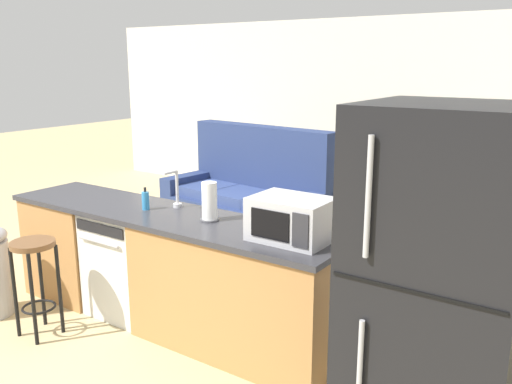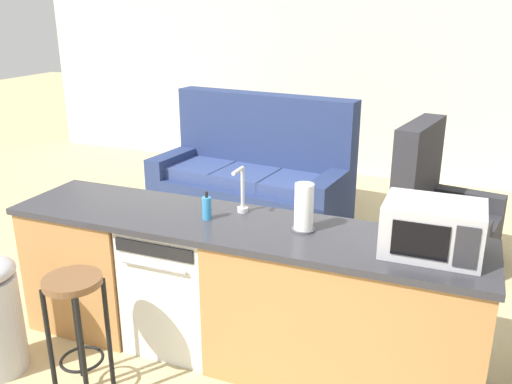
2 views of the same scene
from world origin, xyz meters
name	(u,v)px [view 1 (image 1 of 2)]	position (x,y,z in m)	size (l,w,h in m)	color
ground_plane	(156,317)	(0.00, 0.00, 0.00)	(24.00, 24.00, 0.00)	tan
wall_back	(390,116)	(0.30, 4.20, 1.30)	(10.00, 0.06, 2.60)	silver
kitchen_counter	(176,275)	(0.24, 0.00, 0.42)	(2.94, 0.66, 0.90)	#B77F47
dishwasher	(131,262)	(-0.25, 0.00, 0.42)	(0.58, 0.61, 0.84)	white
stove_range	(482,316)	(2.35, 0.55, 0.45)	(0.76, 0.68, 0.90)	#A8AAB2
refrigerator	(436,311)	(2.35, -0.55, 0.93)	(0.72, 0.73, 1.85)	black
microwave	(291,219)	(1.26, 0.00, 1.04)	(0.50, 0.37, 0.28)	#B7B7BC
sink_faucet	(176,191)	(0.11, 0.17, 1.03)	(0.07, 0.18, 0.30)	silver
paper_towel_roll	(209,202)	(0.55, 0.04, 1.04)	(0.14, 0.14, 0.28)	#4C4C51
soap_bottle	(146,200)	(-0.04, -0.01, 0.97)	(0.06, 0.06, 0.18)	#338CCC
kettle	(468,225)	(2.18, 0.68, 0.99)	(0.21, 0.17, 0.19)	red
bar_stool	(35,268)	(-0.52, -0.69, 0.54)	(0.32, 0.32, 0.74)	brown
couch	(250,201)	(-0.66, 2.28, 0.39)	(2.09, 1.12, 1.27)	navy
armchair	(388,240)	(1.20, 1.94, 0.35)	(0.94, 0.98, 1.20)	#2D2D33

